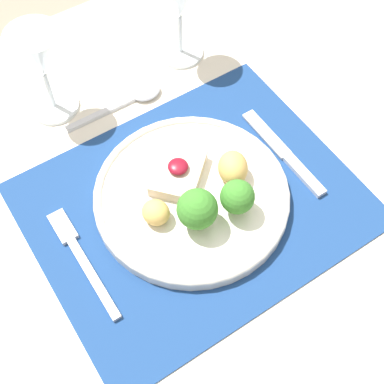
{
  "coord_description": "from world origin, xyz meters",
  "views": [
    {
      "loc": [
        -0.22,
        -0.33,
        1.38
      ],
      "look_at": [
        0.0,
        0.01,
        0.75
      ],
      "focal_mm": 50.0,
      "sensor_mm": 36.0,
      "label": 1
    }
  ],
  "objects_px": {
    "wine_glass_near": "(179,0)",
    "wine_glass_far": "(39,59)",
    "knife": "(288,157)",
    "dinner_plate": "(194,194)",
    "spoon": "(136,96)",
    "fork": "(80,255)"
  },
  "relations": [
    {
      "from": "wine_glass_near",
      "to": "wine_glass_far",
      "type": "xyz_separation_m",
      "value": [
        -0.24,
        0.01,
        -0.01
      ]
    },
    {
      "from": "knife",
      "to": "wine_glass_near",
      "type": "height_order",
      "value": "wine_glass_near"
    },
    {
      "from": "knife",
      "to": "wine_glass_near",
      "type": "relative_size",
      "value": 1.15
    },
    {
      "from": "wine_glass_near",
      "to": "knife",
      "type": "bearing_deg",
      "value": -87.19
    },
    {
      "from": "dinner_plate",
      "to": "wine_glass_near",
      "type": "height_order",
      "value": "wine_glass_near"
    },
    {
      "from": "knife",
      "to": "wine_glass_far",
      "type": "distance_m",
      "value": 0.39
    },
    {
      "from": "wine_glass_near",
      "to": "spoon",
      "type": "bearing_deg",
      "value": -157.69
    },
    {
      "from": "wine_glass_near",
      "to": "wine_glass_far",
      "type": "relative_size",
      "value": 1.04
    },
    {
      "from": "wine_glass_near",
      "to": "wine_glass_far",
      "type": "bearing_deg",
      "value": 178.13
    },
    {
      "from": "dinner_plate",
      "to": "spoon",
      "type": "height_order",
      "value": "dinner_plate"
    },
    {
      "from": "fork",
      "to": "spoon",
      "type": "relative_size",
      "value": 1.08
    },
    {
      "from": "fork",
      "to": "spoon",
      "type": "xyz_separation_m",
      "value": [
        0.2,
        0.2,
        -0.0
      ]
    },
    {
      "from": "knife",
      "to": "wine_glass_far",
      "type": "xyz_separation_m",
      "value": [
        -0.25,
        0.29,
        0.1
      ]
    },
    {
      "from": "spoon",
      "to": "wine_glass_near",
      "type": "height_order",
      "value": "wine_glass_near"
    },
    {
      "from": "dinner_plate",
      "to": "wine_glass_far",
      "type": "relative_size",
      "value": 1.82
    },
    {
      "from": "dinner_plate",
      "to": "fork",
      "type": "distance_m",
      "value": 0.18
    },
    {
      "from": "spoon",
      "to": "wine_glass_far",
      "type": "relative_size",
      "value": 1.1
    },
    {
      "from": "spoon",
      "to": "wine_glass_near",
      "type": "relative_size",
      "value": 1.06
    },
    {
      "from": "dinner_plate",
      "to": "spoon",
      "type": "relative_size",
      "value": 1.65
    },
    {
      "from": "knife",
      "to": "wine_glass_far",
      "type": "height_order",
      "value": "wine_glass_far"
    },
    {
      "from": "knife",
      "to": "spoon",
      "type": "relative_size",
      "value": 1.08
    },
    {
      "from": "fork",
      "to": "spoon",
      "type": "bearing_deg",
      "value": 46.65
    }
  ]
}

